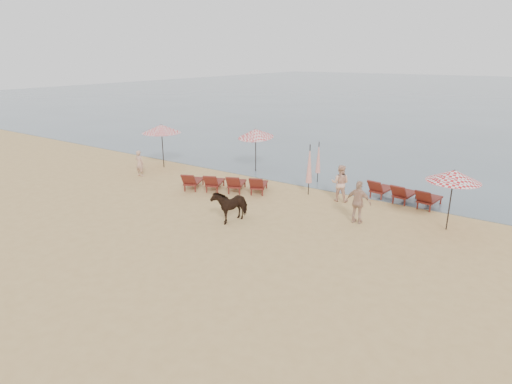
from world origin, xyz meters
TOP-DOWN VIEW (x-y plane):
  - ground at (0.00, 0.00)m, footprint 120.00×120.00m
  - sea at (0.00, 80.00)m, footprint 160.00×140.00m
  - lounger_cluster_left at (-3.31, 7.03)m, footprint 4.49×3.28m
  - lounger_cluster_right at (4.68, 10.38)m, footprint 3.21×2.15m
  - umbrella_open_left_a at (-9.49, 8.73)m, footprint 2.33×2.33m
  - umbrella_open_left_b at (-4.25, 11.15)m, footprint 2.07×2.11m
  - umbrella_open_right at (7.09, 8.10)m, footprint 2.02×2.02m
  - umbrella_closed_left at (-0.15, 11.14)m, footprint 0.27×0.27m
  - umbrella_closed_right at (0.44, 8.98)m, footprint 0.31×0.31m
  - cow at (-0.64, 4.04)m, footprint 0.98×1.71m
  - beachgoer_left at (-9.10, 6.53)m, footprint 0.58×0.42m
  - beachgoer_right_a at (2.11, 8.94)m, footprint 0.99×0.85m
  - beachgoer_right_b at (3.88, 6.75)m, footprint 1.07×0.47m

SIDE VIEW (x-z plane):
  - ground at x=0.00m, z-range 0.00..0.00m
  - sea at x=0.00m, z-range -0.03..0.03m
  - lounger_cluster_left at x=-3.31m, z-range 0.13..0.78m
  - lounger_cluster_right at x=4.68m, z-range 0.13..0.79m
  - cow at x=-0.64m, z-range 0.00..1.37m
  - beachgoer_left at x=-9.10m, z-range 0.00..1.50m
  - beachgoer_right_a at x=2.11m, z-range 0.00..1.76m
  - beachgoer_right_b at x=3.88m, z-range 0.00..1.81m
  - umbrella_closed_left at x=-0.15m, z-range 0.26..2.51m
  - umbrella_closed_right at x=0.44m, z-range 0.29..2.83m
  - umbrella_open_right at x=7.09m, z-range 0.99..3.45m
  - umbrella_open_left_b at x=-4.25m, z-range 0.97..3.61m
  - umbrella_open_left_a at x=-9.49m, z-range 1.06..3.71m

